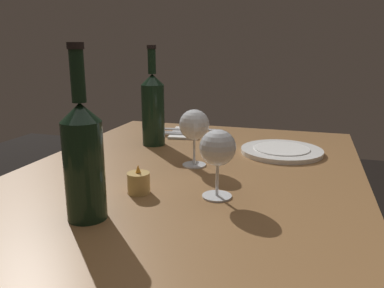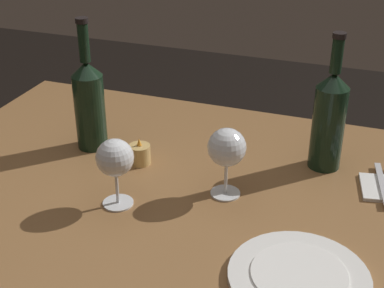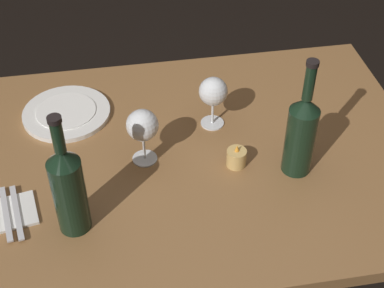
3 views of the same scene
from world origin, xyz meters
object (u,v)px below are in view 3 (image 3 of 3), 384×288
votive_candle (236,158)px  dinner_plate (67,113)px  wine_bottle_second (68,188)px  wine_glass_right (213,92)px  fork_outer (17,212)px  wine_bottle (301,133)px  wine_glass_left (142,126)px  fork_inner (6,213)px

votive_candle → dinner_plate: 0.52m
votive_candle → dinner_plate: size_ratio=0.27×
wine_bottle_second → dinner_plate: (0.02, -0.42, -0.12)m
wine_glass_right → dinner_plate: bearing=-15.0°
wine_glass_right → fork_outer: bearing=26.1°
wine_bottle → dinner_plate: wine_bottle is taller
fork_outer → dinner_plate: bearing=-108.1°
votive_candle → wine_bottle: bearing=165.0°
wine_glass_left → fork_inner: size_ratio=0.88×
wine_glass_right → wine_bottle_second: size_ratio=0.47×
wine_bottle → fork_outer: bearing=3.4°
fork_inner → votive_candle: bearing=-171.9°
dinner_plate → fork_inner: bearing=68.4°
votive_candle → fork_inner: votive_candle is taller
wine_bottle → dinner_plate: size_ratio=1.32×
votive_candle → fork_inner: size_ratio=0.37×
dinner_plate → fork_outer: 0.39m
wine_glass_right → wine_bottle: size_ratio=0.46×
wine_glass_left → votive_candle: size_ratio=2.37×
wine_glass_left → fork_outer: (0.32, 0.14, -0.10)m
votive_candle → fork_outer: votive_candle is taller
wine_glass_right → wine_bottle: 0.28m
votive_candle → fork_outer: bearing=8.4°
wine_glass_left → fork_outer: bearing=24.0°
wine_glass_right → wine_bottle_second: bearing=38.8°
wine_glass_right → votive_candle: bearing=99.1°
wine_bottle → wine_glass_right: bearing=-50.5°
votive_candle → dinner_plate: bearing=-33.2°
dinner_plate → fork_outer: size_ratio=1.40×
wine_bottle_second → votive_candle: wine_bottle_second is taller
wine_glass_right → votive_candle: 0.20m
wine_bottle → fork_inner: 0.74m
wine_glass_left → wine_bottle: wine_bottle is taller
fork_inner → wine_bottle_second: bearing=161.3°
wine_bottle → votive_candle: bearing=-15.0°
wine_glass_left → votive_candle: wine_glass_left is taller
fork_inner → wine_glass_left: bearing=-157.6°
dinner_plate → wine_bottle: bearing=150.9°
fork_inner → fork_outer: same height
votive_candle → wine_bottle_second: bearing=18.2°
wine_bottle_second → fork_outer: bearing=-21.8°
wine_bottle → votive_candle: 0.18m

